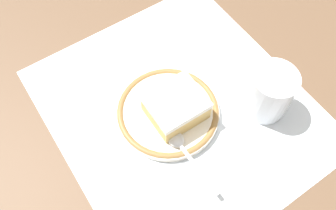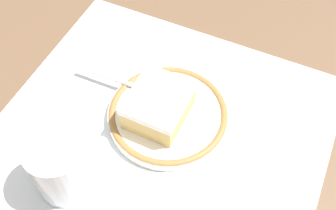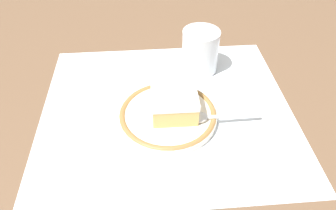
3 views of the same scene
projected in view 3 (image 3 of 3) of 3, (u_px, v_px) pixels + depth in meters
The scene contains 6 objects.
ground_plane at pixel (167, 110), 0.61m from camera, with size 2.40×2.40×0.00m, color brown.
placemat at pixel (167, 110), 0.61m from camera, with size 0.47×0.43×0.00m, color silver.
plate at pixel (168, 115), 0.59m from camera, with size 0.18×0.18×0.02m.
cake_slice at pixel (174, 100), 0.58m from camera, with size 0.08×0.09×0.05m.
spoon at pixel (211, 117), 0.57m from camera, with size 0.13×0.03×0.01m.
cup at pixel (200, 53), 0.68m from camera, with size 0.08×0.08×0.09m.
Camera 3 is at (0.03, 0.45, 0.42)m, focal length 34.32 mm.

